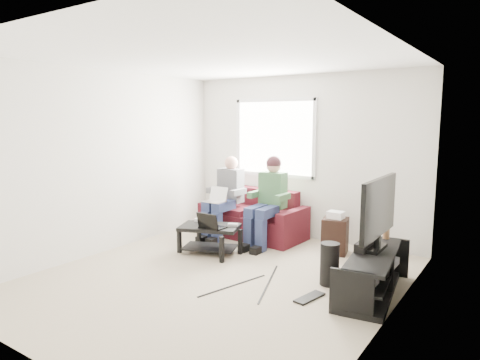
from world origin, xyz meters
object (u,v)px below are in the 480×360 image
end_table (335,234)px  sofa (255,219)px  coffee_table (210,233)px  tv_stand (373,275)px  tv (379,210)px  subwoofer (330,264)px

end_table → sofa: bearing=176.4°
coffee_table → tv_stand: 2.37m
coffee_table → tv: 2.45m
sofa → end_table: 1.42m
tv → end_table: size_ratio=1.80×
coffee_table → end_table: (1.47, 1.03, -0.03)m
tv → subwoofer: (-0.50, -0.12, -0.68)m
sofa → tv_stand: 2.62m
tv → end_table: 1.51m
sofa → end_table: (1.42, -0.09, -0.02)m
coffee_table → tv: (2.37, -0.01, 0.63)m
end_table → tv_stand: bearing=-51.7°
coffee_table → tv_stand: size_ratio=0.64×
coffee_table → tv: size_ratio=0.86×
sofa → subwoofer: sofa is taller
sofa → subwoofer: size_ratio=3.35×
sofa → tv_stand: size_ratio=1.13×
subwoofer → coffee_table: bearing=176.0°
tv_stand → sofa: bearing=152.2°
subwoofer → end_table: (-0.40, 1.16, 0.03)m
tv → subwoofer: bearing=-166.1°
subwoofer → end_table: 1.22m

